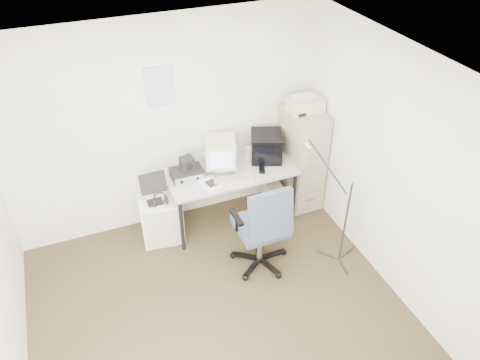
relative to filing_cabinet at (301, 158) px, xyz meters
name	(u,v)px	position (x,y,z in m)	size (l,w,h in m)	color
floor	(224,324)	(-1.58, -1.48, -0.66)	(3.60, 3.60, 0.01)	#342A1C
ceiling	(217,88)	(-1.58, -1.48, 1.85)	(3.60, 3.60, 0.01)	white
wall_back	(166,127)	(-1.58, 0.32, 0.60)	(3.60, 0.02, 2.50)	white
wall_right	(401,180)	(0.22, -1.48, 0.60)	(0.02, 3.60, 2.50)	white
wall_calendar	(160,86)	(-1.60, 0.31, 1.10)	(0.30, 0.02, 0.44)	white
filing_cabinet	(301,158)	(0.00, 0.00, 0.00)	(0.40, 0.60, 1.30)	#A9A188
printer	(305,104)	(0.00, 0.02, 0.73)	(0.40, 0.27, 0.15)	beige
desk	(231,195)	(-0.95, -0.03, -0.29)	(1.50, 0.70, 0.73)	#ACACAC
crt_monitor	(221,154)	(-1.03, 0.06, 0.27)	(0.34, 0.36, 0.38)	beige
crt_tv	(266,146)	(-0.46, 0.06, 0.24)	(0.36, 0.38, 0.33)	black
desk_speaker	(250,153)	(-0.64, 0.12, 0.16)	(0.08, 0.08, 0.16)	beige
keyboard	(232,180)	(-1.00, -0.23, 0.09)	(0.46, 0.16, 0.03)	beige
mouse	(262,170)	(-0.62, -0.18, 0.10)	(0.07, 0.11, 0.03)	black
radio_receiver	(187,174)	(-1.45, 0.02, 0.13)	(0.36, 0.26, 0.10)	black
radio_speaker	(187,163)	(-1.44, 0.05, 0.26)	(0.15, 0.14, 0.15)	black
papers	(210,184)	(-1.26, -0.21, 0.09)	(0.19, 0.26, 0.02)	white
pc_tower	(274,198)	(-0.38, -0.07, -0.46)	(0.18, 0.40, 0.38)	beige
office_chair	(261,224)	(-0.93, -0.85, -0.08)	(0.65, 0.65, 1.13)	#323F55
side_cart	(161,219)	(-1.82, -0.05, -0.37)	(0.46, 0.37, 0.57)	white
music_stand	(153,188)	(-1.87, -0.09, 0.13)	(0.28, 0.15, 0.42)	black
headphones	(160,201)	(-1.82, -0.14, -0.03)	(0.18, 0.18, 0.03)	black
mic_stand	(347,212)	(-0.07, -1.15, 0.05)	(0.02, 0.02, 1.40)	black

